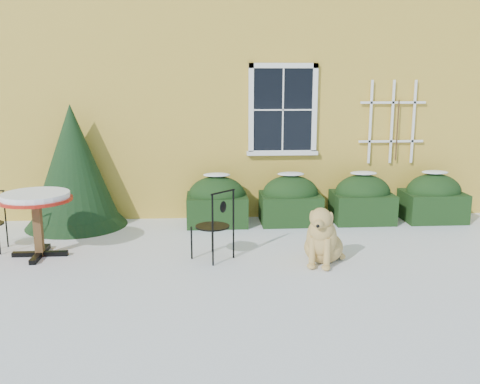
{
  "coord_description": "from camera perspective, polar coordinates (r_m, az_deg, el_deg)",
  "views": [
    {
      "loc": [
        -0.52,
        -6.59,
        2.5
      ],
      "look_at": [
        0.0,
        1.0,
        0.9
      ],
      "focal_mm": 40.0,
      "sensor_mm": 36.0,
      "label": 1
    }
  ],
  "objects": [
    {
      "name": "bistro_table",
      "position": [
        8.11,
        -20.92,
        -1.17
      ],
      "size": [
        1.01,
        1.01,
        0.94
      ],
      "rotation": [
        0.0,
        0.0,
        0.37
      ],
      "color": "black",
      "rests_on": "ground"
    },
    {
      "name": "patio_chair_near",
      "position": [
        7.52,
        -2.72,
        -3.51
      ],
      "size": [
        0.63,
        0.63,
        1.01
      ],
      "rotation": [
        0.0,
        0.0,
        3.92
      ],
      "color": "black",
      "rests_on": "ground"
    },
    {
      "name": "hedge_row",
      "position": [
        9.63,
        9.21,
        -0.86
      ],
      "size": [
        4.95,
        0.8,
        0.91
      ],
      "color": "black",
      "rests_on": "ground"
    },
    {
      "name": "ground",
      "position": [
        7.07,
        0.56,
        -8.84
      ],
      "size": [
        80.0,
        80.0,
        0.0
      ],
      "primitive_type": "plane",
      "color": "white",
      "rests_on": "ground"
    },
    {
      "name": "house",
      "position": [
        13.62,
        -1.78,
        14.89
      ],
      "size": [
        12.4,
        8.4,
        6.4
      ],
      "color": "yellow",
      "rests_on": "ground"
    },
    {
      "name": "dog",
      "position": [
        7.46,
        8.78,
        -5.06
      ],
      "size": [
        0.72,
        0.92,
        0.86
      ],
      "rotation": [
        0.0,
        0.0,
        -0.38
      ],
      "color": "tan",
      "rests_on": "ground"
    },
    {
      "name": "evergreen_shrub",
      "position": [
        9.63,
        -17.27,
        1.46
      ],
      "size": [
        1.74,
        1.74,
        2.11
      ],
      "rotation": [
        0.0,
        0.0,
        -0.07
      ],
      "color": "black",
      "rests_on": "ground"
    }
  ]
}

